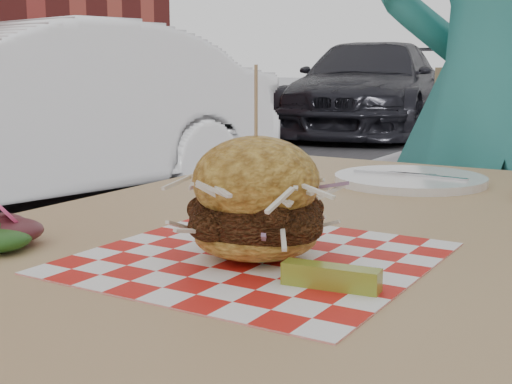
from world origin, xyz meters
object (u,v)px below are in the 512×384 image
car_dark (370,88)px  diner (498,99)px  car_white (16,116)px  patio_table (325,274)px  sandwich (256,205)px  patio_chair (501,224)px

car_dark → diner: bearing=-76.4°
car_white → patio_table: (3.36, -2.31, 0.05)m
diner → sandwich: bearing=73.3°
car_white → patio_table: car_white is taller
diner → patio_table: 1.00m
diner → patio_table: (-0.00, -0.98, -0.20)m
car_white → sandwich: bearing=-24.4°
diner → patio_table: diner is taller
patio_table → sandwich: (0.02, -0.22, 0.14)m
diner → patio_table: bearing=72.2°
car_dark → patio_chair: bearing=-76.2°
sandwich → car_white: bearing=143.1°
diner → patio_chair: (0.02, 0.02, -0.32)m
car_dark → patio_table: car_dark is taller
diner → car_dark: diner is taller
patio_chair → car_dark: bearing=131.6°
diner → patio_chair: 0.32m
car_dark → sandwich: bearing=-79.4°
sandwich → diner: bearing=90.8°
car_white → car_dark: car_dark is taller
car_white → sandwich: size_ratio=17.89×
car_dark → patio_chair: size_ratio=4.52×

